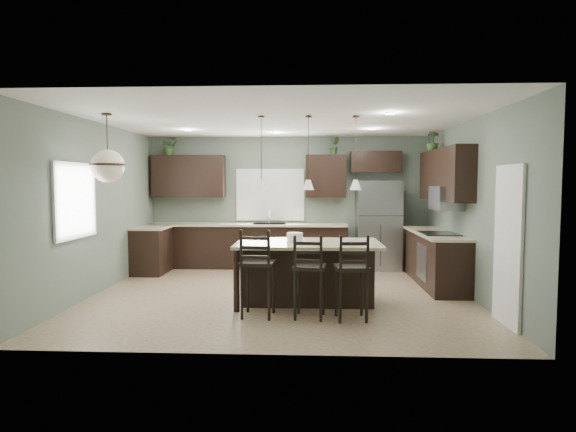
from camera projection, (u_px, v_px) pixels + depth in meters
The scene contains 33 objects.
ground at pixel (281, 294), 7.82m from camera, with size 6.00×6.00×0.00m, color #9E8466.
pantry_door at pixel (508, 246), 6.06m from camera, with size 0.04×0.82×2.04m, color white.
window_back at pixel (270, 195), 10.46m from camera, with size 1.35×0.02×1.00m, color white.
window_left at pixel (75, 201), 7.06m from camera, with size 0.02×1.10×1.00m, color white.
left_return_cabs at pixel (151, 251), 9.61m from camera, with size 0.60×0.90×0.90m, color black.
left_return_countertop at pixel (152, 227), 9.58m from camera, with size 0.66×0.96×0.04m, color beige.
back_lower_cabs at pixel (248, 246), 10.27m from camera, with size 4.20×0.60×0.90m, color black.
back_countertop at pixel (248, 225), 10.22m from camera, with size 4.20×0.66×0.04m, color beige.
sink_inset at pixel (269, 224), 10.20m from camera, with size 0.70×0.45×0.01m, color gray.
faucet at pixel (269, 217), 10.16m from camera, with size 0.02×0.02×0.28m, color silver.
back_upper_left at pixel (189, 176), 10.36m from camera, with size 1.55×0.34×0.90m, color black.
back_upper_right at pixel (326, 176), 10.22m from camera, with size 0.85×0.34×0.90m, color black.
fridge_header at pixel (376, 162), 10.15m from camera, with size 1.05×0.34×0.45m, color black.
right_lower_cabs at pixel (435, 260), 8.53m from camera, with size 0.60×2.35×0.90m, color black.
right_countertop at pixel (435, 233), 8.50m from camera, with size 0.66×2.35×0.04m, color beige.
cooktop at pixel (439, 233), 8.22m from camera, with size 0.58×0.75×0.02m, color black.
wall_oven_front at pixel (422, 262), 8.27m from camera, with size 0.01×0.72×0.60m, color gray.
right_upper_cabs at pixel (445, 175), 8.42m from camera, with size 0.34×2.35×0.90m, color black.
microwave at pixel (446, 198), 8.18m from camera, with size 0.40×0.75×0.40m, color gray.
refrigerator at pixel (378, 225), 10.04m from camera, with size 0.90×0.74×1.85m, color #93949B.
kitchen_island at pixel (308, 273), 7.23m from camera, with size 2.15×1.22×0.92m, color black.
serving_dish at pixel (295, 237), 7.20m from camera, with size 0.24×0.24×0.14m, color silver.
bar_stool_left at pixel (258, 273), 6.48m from camera, with size 0.45×0.45×1.20m, color black.
bar_stool_center at pixel (310, 276), 6.42m from camera, with size 0.42×0.42×1.14m, color black.
bar_stool_right at pixel (351, 277), 6.33m from camera, with size 0.42×0.42×1.15m, color black.
pendant_left at pixel (261, 153), 7.14m from camera, with size 0.17×0.17×1.10m, color white, non-canonical shape.
pendant_center at pixel (308, 153), 7.11m from camera, with size 0.17×0.17×1.10m, color white, non-canonical shape.
pendant_right at pixel (356, 153), 7.08m from camera, with size 0.17×0.17×1.10m, color white, non-canonical shape.
chandelier at pixel (107, 148), 6.85m from camera, with size 0.51×0.51×0.99m, color #F3E1C6, non-canonical shape.
plant_back_left at pixel (170, 146), 10.30m from camera, with size 0.34×0.29×0.37m, color #335625.
plant_back_right at pixel (335, 146), 10.13m from camera, with size 0.21×0.17×0.38m, color #315525.
plant_right_wall at pixel (433, 141), 9.14m from camera, with size 0.22×0.22×0.39m, color #305123.
room_shell at pixel (281, 190), 7.70m from camera, with size 6.00×6.00×6.00m.
Camera 1 is at (0.49, -7.70, 1.82)m, focal length 30.00 mm.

